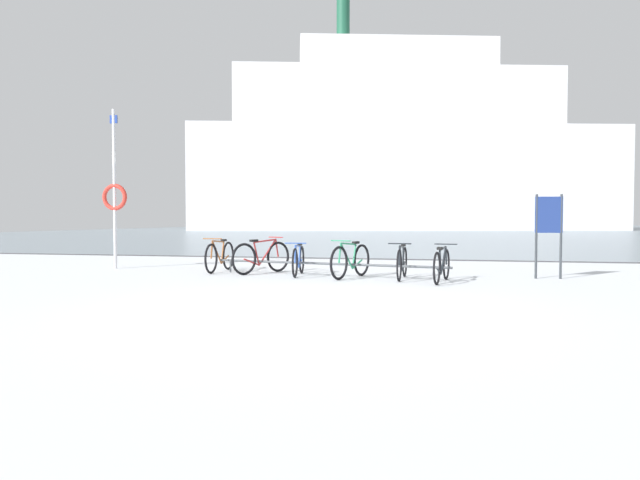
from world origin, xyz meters
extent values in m
cube|color=silver|center=(0.00, -1.00, -0.04)|extent=(80.00, 22.00, 0.08)
cube|color=gray|center=(0.00, 65.00, -0.04)|extent=(80.00, 110.00, 0.08)
cube|color=#47474C|center=(0.00, 10.00, -0.02)|extent=(80.00, 0.50, 0.05)
cylinder|color=#4C5156|center=(-0.70, 4.42, 0.28)|extent=(5.27, 1.08, 0.05)
cylinder|color=#4C5156|center=(-3.07, 4.89, 0.14)|extent=(0.04, 0.04, 0.28)
cylinder|color=#4C5156|center=(1.67, 3.96, 0.14)|extent=(0.04, 0.04, 0.28)
torus|color=black|center=(-3.38, 4.50, 0.34)|extent=(0.05, 0.69, 0.69)
torus|color=black|center=(-3.38, 5.56, 0.34)|extent=(0.05, 0.69, 0.69)
cylinder|color=brown|center=(-3.38, 4.84, 0.47)|extent=(0.04, 0.55, 0.58)
cylinder|color=brown|center=(-3.38, 5.19, 0.44)|extent=(0.04, 0.19, 0.52)
cylinder|color=brown|center=(-3.38, 4.92, 0.72)|extent=(0.04, 0.69, 0.08)
cylinder|color=brown|center=(-3.38, 5.33, 0.27)|extent=(0.04, 0.46, 0.19)
cylinder|color=brown|center=(-3.38, 4.54, 0.54)|extent=(0.04, 0.11, 0.41)
cube|color=black|center=(-3.38, 5.26, 0.73)|extent=(0.08, 0.20, 0.05)
cylinder|color=brown|center=(-3.38, 4.58, 0.79)|extent=(0.46, 0.03, 0.02)
torus|color=black|center=(-2.03, 5.28, 0.36)|extent=(0.39, 0.65, 0.71)
torus|color=black|center=(-2.54, 4.36, 0.36)|extent=(0.39, 0.65, 0.71)
cylinder|color=#B22D2D|center=(-2.20, 4.98, 0.48)|extent=(0.30, 0.50, 0.59)
cylinder|color=#B22D2D|center=(-2.36, 4.68, 0.46)|extent=(0.12, 0.19, 0.53)
cylinder|color=#B22D2D|center=(-2.23, 4.91, 0.74)|extent=(0.36, 0.62, 0.09)
cylinder|color=#B22D2D|center=(-2.43, 4.56, 0.28)|extent=(0.25, 0.42, 0.19)
cylinder|color=#B22D2D|center=(-2.05, 5.25, 0.56)|extent=(0.09, 0.12, 0.42)
cube|color=black|center=(-2.40, 4.61, 0.76)|extent=(0.17, 0.21, 0.05)
cylinder|color=#B22D2D|center=(-2.07, 5.21, 0.81)|extent=(0.41, 0.24, 0.02)
torus|color=black|center=(-1.29, 4.03, 0.31)|extent=(0.11, 0.63, 0.63)
torus|color=black|center=(-1.40, 5.03, 0.31)|extent=(0.11, 0.63, 0.63)
cylinder|color=#3359B2|center=(-1.33, 4.36, 0.43)|extent=(0.09, 0.53, 0.53)
cylinder|color=#3359B2|center=(-1.36, 4.68, 0.40)|extent=(0.06, 0.19, 0.47)
cylinder|color=#3359B2|center=(-1.33, 4.43, 0.66)|extent=(0.11, 0.66, 0.08)
cylinder|color=#3359B2|center=(-1.38, 4.82, 0.24)|extent=(0.08, 0.44, 0.18)
cylinder|color=#3359B2|center=(-1.30, 4.07, 0.50)|extent=(0.05, 0.11, 0.37)
cube|color=black|center=(-1.37, 4.76, 0.68)|extent=(0.10, 0.21, 0.05)
cylinder|color=#3359B2|center=(-1.30, 4.10, 0.73)|extent=(0.46, 0.07, 0.02)
torus|color=black|center=(-0.31, 3.82, 0.35)|extent=(0.28, 0.67, 0.69)
torus|color=black|center=(0.02, 4.76, 0.35)|extent=(0.28, 0.67, 0.69)
cylinder|color=#2D8C60|center=(-0.20, 4.12, 0.47)|extent=(0.21, 0.51, 0.58)
cylinder|color=#2D8C60|center=(-0.09, 4.43, 0.44)|extent=(0.10, 0.18, 0.52)
cylinder|color=#2D8C60|center=(-0.18, 4.19, 0.72)|extent=(0.25, 0.62, 0.08)
cylinder|color=#2D8C60|center=(-0.05, 4.56, 0.27)|extent=(0.18, 0.42, 0.19)
cylinder|color=#2D8C60|center=(-0.30, 3.85, 0.55)|extent=(0.07, 0.12, 0.41)
cube|color=black|center=(-0.07, 4.50, 0.74)|extent=(0.14, 0.22, 0.05)
cylinder|color=#2D8C60|center=(-0.29, 3.89, 0.80)|extent=(0.44, 0.18, 0.02)
torus|color=black|center=(0.91, 3.78, 0.32)|extent=(0.07, 0.64, 0.64)
torus|color=black|center=(0.95, 4.73, 0.32)|extent=(0.07, 0.64, 0.64)
cylinder|color=#1E2328|center=(0.92, 4.09, 0.44)|extent=(0.06, 0.50, 0.55)
cylinder|color=#1E2328|center=(0.94, 4.40, 0.42)|extent=(0.04, 0.18, 0.49)
cylinder|color=#1E2328|center=(0.93, 4.16, 0.68)|extent=(0.07, 0.62, 0.08)
cylinder|color=#1E2328|center=(0.94, 4.53, 0.25)|extent=(0.06, 0.42, 0.18)
cylinder|color=#1E2328|center=(0.91, 3.81, 0.51)|extent=(0.04, 0.11, 0.38)
cube|color=black|center=(0.94, 4.47, 0.69)|extent=(0.09, 0.20, 0.05)
cylinder|color=#1E2328|center=(0.91, 3.85, 0.75)|extent=(0.46, 0.05, 0.02)
torus|color=black|center=(1.82, 4.35, 0.31)|extent=(0.15, 0.62, 0.63)
torus|color=black|center=(1.64, 3.36, 0.31)|extent=(0.15, 0.62, 0.63)
cylinder|color=#1E2328|center=(1.76, 4.03, 0.43)|extent=(0.13, 0.53, 0.53)
cylinder|color=#1E2328|center=(1.70, 3.71, 0.40)|extent=(0.07, 0.19, 0.47)
cylinder|color=#1E2328|center=(1.75, 3.95, 0.66)|extent=(0.15, 0.66, 0.08)
cylinder|color=#1E2328|center=(1.68, 3.57, 0.24)|extent=(0.11, 0.44, 0.18)
cylinder|color=#1E2328|center=(1.81, 4.32, 0.50)|extent=(0.06, 0.12, 0.37)
cube|color=black|center=(1.69, 3.63, 0.68)|extent=(0.11, 0.21, 0.05)
cylinder|color=#1E2328|center=(1.81, 4.28, 0.73)|extent=(0.46, 0.10, 0.02)
cylinder|color=#33383D|center=(3.64, 4.97, 0.88)|extent=(0.05, 0.05, 1.75)
cylinder|color=#33383D|center=(4.14, 5.02, 0.88)|extent=(0.05, 0.05, 1.75)
cube|color=navy|center=(3.89, 5.00, 1.33)|extent=(0.55, 0.10, 0.75)
cylinder|color=silver|center=(-6.30, 5.30, 1.99)|extent=(0.08, 0.08, 3.98)
cylinder|color=white|center=(-6.30, 5.30, 2.78)|extent=(0.09, 0.09, 0.30)
torus|color=red|center=(-6.30, 5.30, 1.79)|extent=(0.67, 0.10, 0.67)
cube|color=navy|center=(-6.30, 5.30, 3.73)|extent=(0.20, 0.03, 0.20)
cube|color=white|center=(-2.34, 57.37, 5.76)|extent=(48.64, 20.22, 11.53)
cube|color=white|center=(-3.50, 57.06, 14.70)|extent=(36.69, 15.95, 6.34)
cube|color=white|center=(-3.50, 57.06, 19.48)|extent=(22.41, 11.07, 3.23)
cylinder|color=#1E593F|center=(-9.32, 55.52, 23.69)|extent=(1.47, 1.47, 5.19)
camera|label=1|loc=(1.74, -7.41, 1.23)|focal=31.65mm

